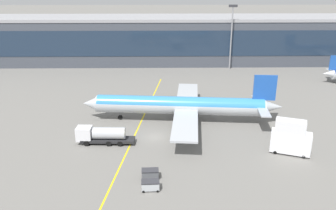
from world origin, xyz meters
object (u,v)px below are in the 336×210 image
object	(u,v)px
fuel_tanker	(102,135)
baggage_cart_1	(150,174)
main_airliner	(181,105)
catering_lift	(291,138)
baggage_cart_0	(150,185)

from	to	relation	value
fuel_tanker	baggage_cart_1	xyz separation A→B (m)	(9.49, -12.38, -0.96)
main_airliner	catering_lift	world-z (taller)	main_airliner
main_airliner	baggage_cart_0	xyz separation A→B (m)	(-5.81, -26.10, -2.89)
fuel_tanker	catering_lift	distance (m)	34.30
main_airliner	catering_lift	size ratio (longest dim) A/B	5.94
fuel_tanker	baggage_cart_1	size ratio (longest dim) A/B	4.01
catering_lift	baggage_cart_1	bearing A→B (deg)	-162.28
baggage_cart_0	baggage_cart_1	size ratio (longest dim) A/B	1.00
fuel_tanker	catering_lift	bearing A→B (deg)	-7.65
main_airliner	fuel_tanker	xyz separation A→B (m)	(-15.44, -10.51, -1.93)
catering_lift	main_airliner	bearing A→B (deg)	140.88
catering_lift	baggage_cart_1	distance (m)	25.80
main_airliner	baggage_cart_1	size ratio (longest dim) A/B	15.85
fuel_tanker	baggage_cart_0	distance (m)	18.34
baggage_cart_0	baggage_cart_1	distance (m)	3.20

